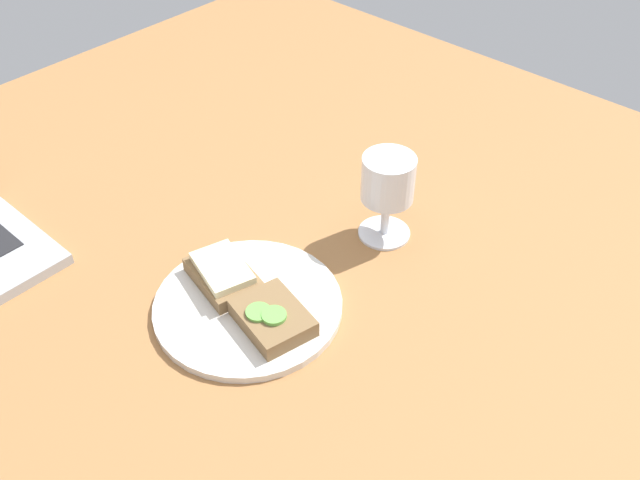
{
  "coord_description": "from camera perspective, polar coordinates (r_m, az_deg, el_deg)",
  "views": [
    {
      "loc": [
        -46.15,
        -51.62,
        66.79
      ],
      "look_at": [
        3.8,
        -6.03,
        8.0
      ],
      "focal_mm": 40.0,
      "sensor_mm": 36.0,
      "label": 1
    }
  ],
  "objects": [
    {
      "name": "wooden_table",
      "position": [
        0.95,
        -4.23,
        -2.45
      ],
      "size": [
        140.0,
        140.0,
        3.0
      ],
      "primitive_type": "cube",
      "color": "#9E6B3D",
      "rests_on": "ground"
    },
    {
      "name": "plate",
      "position": [
        0.88,
        -5.78,
        -5.22
      ],
      "size": [
        23.15,
        23.15,
        1.03
      ],
      "primitive_type": "cylinder",
      "color": "silver",
      "rests_on": "wooden_table"
    },
    {
      "name": "sandwich_with_cucumber",
      "position": [
        0.84,
        -3.82,
        -6.23
      ],
      "size": [
        8.95,
        10.54,
        2.67
      ],
      "color": "brown",
      "rests_on": "plate"
    },
    {
      "name": "sandwich_with_cheese",
      "position": [
        0.9,
        -7.77,
        -2.71
      ],
      "size": [
        8.42,
        10.95,
        2.92
      ],
      "color": "brown",
      "rests_on": "plate"
    },
    {
      "name": "wine_glass",
      "position": [
        0.93,
        5.45,
        4.55
      ],
      "size": [
        7.15,
        7.15,
        12.52
      ],
      "color": "white",
      "rests_on": "wooden_table"
    }
  ]
}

